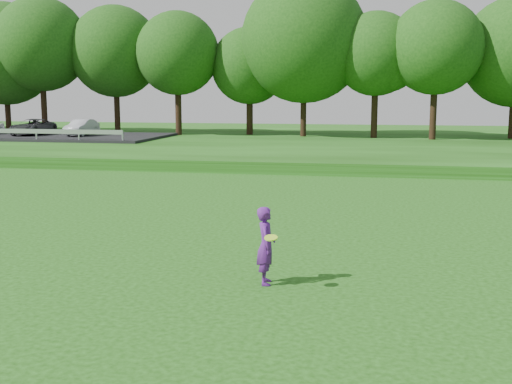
# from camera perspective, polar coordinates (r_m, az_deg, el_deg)

# --- Properties ---
(ground) EXTENTS (140.00, 140.00, 0.00)m
(ground) POSITION_cam_1_polar(r_m,az_deg,el_deg) (12.79, -7.91, -9.24)
(ground) COLOR #183F0C
(ground) RESTS_ON ground
(berm) EXTENTS (130.00, 30.00, 0.60)m
(berm) POSITION_cam_1_polar(r_m,az_deg,el_deg) (45.80, 6.09, 4.21)
(berm) COLOR #183F0C
(berm) RESTS_ON ground
(walking_path) EXTENTS (130.00, 1.60, 0.04)m
(walking_path) POSITION_cam_1_polar(r_m,az_deg,el_deg) (31.97, 3.83, 1.75)
(walking_path) COLOR gray
(walking_path) RESTS_ON ground
(treeline) EXTENTS (104.00, 7.00, 15.00)m
(treeline) POSITION_cam_1_polar(r_m,az_deg,el_deg) (49.81, 6.67, 13.55)
(treeline) COLOR #16410F
(treeline) RESTS_ON berm
(parking_lot) EXTENTS (24.00, 9.00, 1.38)m
(parking_lot) POSITION_cam_1_polar(r_m,az_deg,el_deg) (52.54, -21.33, 5.02)
(parking_lot) COLOR black
(parking_lot) RESTS_ON berm
(woman) EXTENTS (0.57, 0.97, 1.63)m
(woman) POSITION_cam_1_polar(r_m,az_deg,el_deg) (13.31, 0.89, -4.78)
(woman) COLOR #591B7D
(woman) RESTS_ON ground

